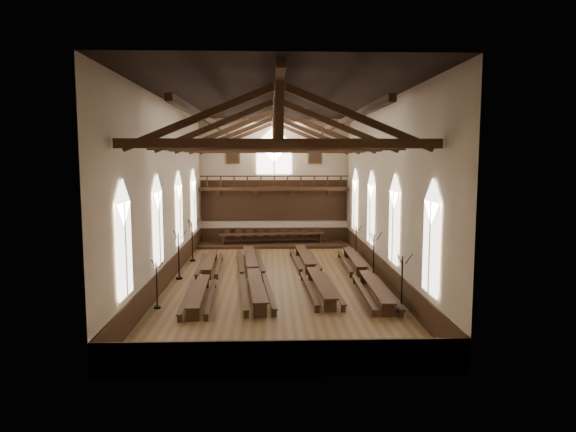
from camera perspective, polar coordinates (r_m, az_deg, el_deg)
name	(u,v)px	position (r m, az deg, el deg)	size (l,w,h in m)	color
ground	(276,280)	(29.30, -1.30, -7.11)	(26.00, 26.00, 0.00)	brown
room_walls	(276,166)	(28.48, -1.33, 5.62)	(26.00, 26.00, 26.00)	#C1AD91
wainscot_band	(276,270)	(29.17, -1.30, -5.97)	(12.00, 26.00, 1.20)	#311C0E
side_windows	(276,214)	(28.65, -1.31, 0.18)	(11.85, 19.80, 4.50)	white
end_window	(274,154)	(41.38, -1.56, 6.95)	(2.80, 0.12, 3.80)	white
minstrels_gallery	(274,195)	(41.25, -1.54, 2.34)	(11.80, 1.24, 3.70)	#3D1E13
portraits	(274,155)	(41.38, -1.56, 6.78)	(7.75, 0.09, 1.45)	brown
roof_trusses	(276,133)	(28.51, -1.34, 9.15)	(11.70, 25.70, 2.80)	#3D1E13
refectory_row_a	(205,275)	(28.63, -9.23, -6.52)	(1.63, 13.67, 0.67)	#3D1E13
refectory_row_b	(252,271)	(29.16, -3.98, -6.11)	(2.04, 14.40, 0.74)	#3D1E13
refectory_row_c	(311,269)	(29.73, 2.63, -5.89)	(1.72, 14.08, 0.71)	#3D1E13
refectory_row_d	(364,272)	(29.33, 8.40, -6.14)	(1.57, 13.99, 0.70)	#3D1E13
dais	(272,244)	(40.45, -1.79, -3.17)	(11.40, 3.05, 0.20)	#311C0E
high_table	(272,235)	(40.33, -1.80, -2.11)	(8.34, 1.68, 0.78)	#3D1E13
high_chairs	(272,234)	(41.15, -1.80, -2.02)	(7.70, 0.50, 1.10)	#3D1E13
candelabrum_left_near	(157,294)	(24.53, -14.35, -8.35)	(0.67, 0.68, 2.29)	black
candelabrum_left_mid	(179,264)	(29.97, -12.03, -5.28)	(0.81, 0.85, 2.81)	black
candelabrum_left_far	(192,248)	(34.94, -10.58, -3.56)	(0.77, 0.87, 2.83)	black
candelabrum_right_near	(402,294)	(23.84, 12.51, -8.45)	(0.73, 0.82, 2.66)	black
candelabrum_right_mid	(373,264)	(29.81, 9.48, -5.33)	(0.79, 0.82, 2.73)	black
candelabrum_right_far	(356,248)	(35.56, 7.57, -3.57)	(0.69, 0.70, 2.35)	black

